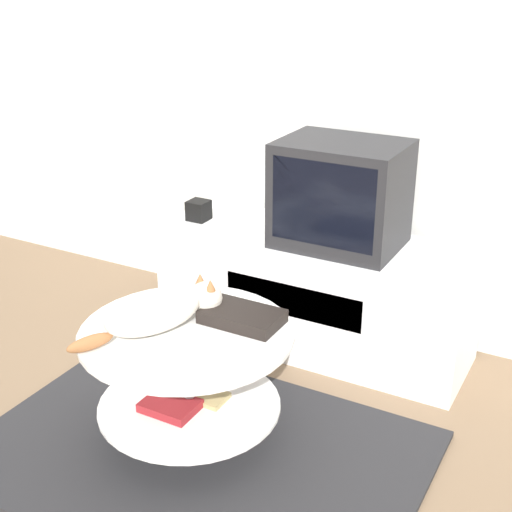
# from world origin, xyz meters

# --- Properties ---
(ground_plane) EXTENTS (12.00, 12.00, 0.00)m
(ground_plane) POSITION_xyz_m (0.00, 0.00, 0.00)
(ground_plane) COLOR #7F664C
(wall_back) EXTENTS (8.00, 0.05, 2.60)m
(wall_back) POSITION_xyz_m (0.00, 1.22, 1.30)
(wall_back) COLOR silver
(wall_back) RESTS_ON ground_plane
(rug) EXTENTS (1.52, 1.08, 0.02)m
(rug) POSITION_xyz_m (0.00, 0.00, 0.01)
(rug) COLOR #28282B
(rug) RESTS_ON ground_plane
(tv_stand) EXTENTS (1.36, 0.45, 0.51)m
(tv_stand) POSITION_xyz_m (0.02, 0.91, 0.26)
(tv_stand) COLOR white
(tv_stand) RESTS_ON ground_plane
(tv) EXTENTS (0.50, 0.38, 0.43)m
(tv) POSITION_xyz_m (0.14, 0.89, 0.73)
(tv) COLOR #232326
(tv) RESTS_ON tv_stand
(speaker) EXTENTS (0.09, 0.09, 0.09)m
(speaker) POSITION_xyz_m (-0.53, 0.86, 0.56)
(speaker) COLOR black
(speaker) RESTS_ON tv_stand
(coffee_table) EXTENTS (0.73, 0.73, 0.43)m
(coffee_table) POSITION_xyz_m (-0.07, 0.05, 0.30)
(coffee_table) COLOR #B2B2B7
(coffee_table) RESTS_ON rug
(dvd_box) EXTENTS (0.27, 0.17, 0.05)m
(dvd_box) POSITION_xyz_m (0.07, 0.20, 0.47)
(dvd_box) COLOR black
(dvd_box) RESTS_ON coffee_table
(cat) EXTENTS (0.31, 0.54, 0.14)m
(cat) POSITION_xyz_m (-0.15, 0.03, 0.52)
(cat) COLOR silver
(cat) RESTS_ON coffee_table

